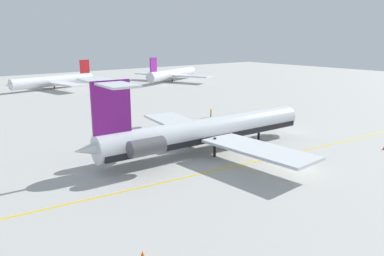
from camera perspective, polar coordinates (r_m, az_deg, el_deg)
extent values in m
plane|color=#ADADA8|center=(51.52, 15.98, -6.12)|extent=(307.09, 307.09, 0.00)
cylinder|color=silver|center=(56.84, 2.51, -0.37)|extent=(35.95, 5.53, 3.82)
cone|color=silver|center=(69.09, 14.28, 1.77)|extent=(4.15, 3.85, 3.67)
cone|color=silver|center=(48.17, -14.52, -3.00)|extent=(5.72, 3.51, 3.25)
cube|color=black|center=(57.06, 2.50, -1.20)|extent=(35.16, 5.57, 0.84)
cube|color=silver|center=(65.24, -2.30, 0.89)|extent=(8.32, 16.64, 0.38)
cube|color=silver|center=(50.48, 10.15, -3.20)|extent=(6.86, 16.23, 0.38)
cylinder|color=#515156|center=(53.00, -10.14, -1.30)|extent=(4.87, 2.44, 2.22)
cube|color=silver|center=(52.42, -9.82, -1.46)|extent=(2.92, 1.35, 0.46)
cylinder|color=#515156|center=(47.72, -6.92, -2.88)|extent=(4.87, 2.44, 2.22)
cube|color=silver|center=(48.28, -7.30, -2.69)|extent=(2.92, 1.35, 0.46)
cube|color=#7A197F|center=(47.89, -12.22, 3.13)|extent=(5.18, 0.63, 6.76)
cube|color=silver|center=(50.10, -14.24, 7.08)|extent=(3.84, 5.74, 0.27)
cube|color=silver|center=(44.49, -11.30, 6.43)|extent=(3.84, 5.74, 0.27)
cylinder|color=black|center=(64.41, 10.17, -0.47)|extent=(0.42, 0.42, 2.90)
cylinder|color=black|center=(58.96, -0.26, -1.57)|extent=(0.42, 0.42, 2.90)
cylinder|color=black|center=(54.29, 3.49, -2.96)|extent=(0.42, 0.42, 2.90)
cylinder|color=silver|center=(133.61, -20.36, 6.76)|extent=(28.89, 8.70, 3.44)
cone|color=silver|center=(127.36, -26.02, 5.92)|extent=(3.37, 3.73, 3.27)
cube|color=silver|center=(126.49, -18.51, 6.40)|extent=(7.34, 13.82, 0.41)
cube|color=silver|center=(140.92, -22.00, 6.80)|extent=(7.34, 13.82, 0.41)
cube|color=#B2191E|center=(139.48, -16.09, 9.02)|extent=(3.75, 1.03, 4.69)
cylinder|color=black|center=(133.78, -20.30, 6.12)|extent=(0.41, 0.41, 2.31)
cylinder|color=silver|center=(147.07, -3.02, 8.25)|extent=(29.93, 16.05, 3.72)
cone|color=silver|center=(160.60, -0.17, 8.74)|extent=(4.22, 4.47, 3.53)
cube|color=silver|center=(151.84, -5.97, 8.23)|extent=(10.72, 15.17, 0.45)
cube|color=silver|center=(142.78, 0.11, 7.95)|extent=(10.72, 15.17, 0.45)
cube|color=#7A197F|center=(135.55, -5.92, 9.59)|extent=(3.86, 1.99, 5.07)
cylinder|color=black|center=(147.24, -3.02, 7.62)|extent=(0.45, 0.45, 2.50)
cylinder|color=black|center=(81.58, 2.86, 2.01)|extent=(0.11, 0.11, 0.86)
cylinder|color=black|center=(81.47, 2.93, 2.00)|extent=(0.11, 0.11, 0.86)
cylinder|color=orange|center=(81.38, 2.91, 2.53)|extent=(0.29, 0.29, 0.68)
sphere|color=#DBB28E|center=(81.28, 2.91, 2.86)|extent=(0.27, 0.27, 0.27)
cylinder|color=orange|center=(81.51, 2.82, 2.58)|extent=(0.08, 0.08, 0.58)
cylinder|color=orange|center=(81.23, 2.99, 2.54)|extent=(0.08, 0.08, 0.58)
cylinder|color=black|center=(73.27, -12.72, 0.30)|extent=(0.10, 0.10, 0.79)
cylinder|color=black|center=(73.25, -12.83, 0.29)|extent=(0.10, 0.10, 0.79)
cylinder|color=orange|center=(73.10, -12.80, 0.83)|extent=(0.27, 0.27, 0.63)
sphere|color=#8C6647|center=(73.00, -12.82, 1.17)|extent=(0.25, 0.25, 0.25)
cylinder|color=orange|center=(73.11, -12.67, 0.87)|extent=(0.07, 0.07, 0.53)
cylinder|color=orange|center=(73.07, -12.94, 0.85)|extent=(0.07, 0.07, 0.53)
cone|color=#EA590F|center=(31.53, -7.55, -18.57)|extent=(0.40, 0.40, 0.55)
cone|color=#EA590F|center=(83.63, 6.26, 2.13)|extent=(0.40, 0.40, 0.55)
cone|color=#EA590F|center=(65.11, 27.24, -2.73)|extent=(0.40, 0.40, 0.55)
cube|color=gold|center=(52.26, 8.21, -5.42)|extent=(107.01, 12.36, 0.01)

